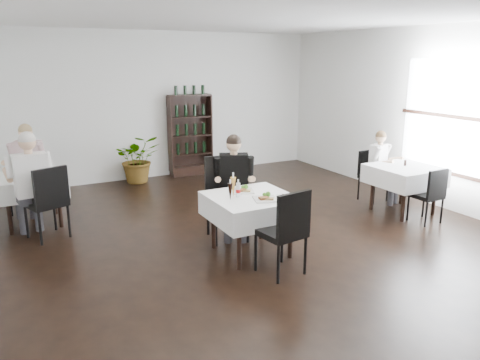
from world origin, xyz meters
name	(u,v)px	position (x,y,z in m)	size (l,w,h in m)	color
room_shell	(272,137)	(0.00, 0.00, 1.50)	(9.00, 9.00, 9.00)	black
window_right	(459,120)	(3.48, 0.00, 1.50)	(0.06, 2.30, 1.85)	white
wine_shelf	(190,136)	(0.60, 4.31, 0.85)	(0.90, 0.28, 1.75)	black
main_table	(251,207)	(-0.30, 0.00, 0.62)	(1.03, 1.03, 0.77)	black
left_table	(31,185)	(-2.70, 2.50, 0.62)	(0.98, 0.98, 0.77)	black
right_table	(404,175)	(2.70, 0.30, 0.62)	(0.98, 0.98, 0.77)	black
potted_tree	(138,159)	(-0.59, 4.20, 0.49)	(0.88, 0.76, 0.97)	#27541C
main_chair_far	(226,192)	(-0.33, 0.68, 0.65)	(0.61, 0.61, 1.14)	black
main_chair_near	(286,227)	(-0.26, -0.75, 0.59)	(0.53, 0.54, 1.03)	black
left_chair_far	(25,179)	(-2.74, 3.26, 0.54)	(0.53, 0.54, 0.95)	black
left_chair_near	(48,198)	(-2.54, 1.71, 0.60)	(0.61, 0.62, 1.05)	black
right_chair_far	(371,172)	(2.73, 1.09, 0.50)	(0.44, 0.44, 0.88)	black
right_chair_near	(431,192)	(2.65, -0.28, 0.50)	(0.40, 0.41, 0.87)	black
diner_main	(234,178)	(-0.21, 0.66, 0.84)	(0.65, 0.68, 1.45)	#3B3C43
diner_left_far	(27,162)	(-2.69, 3.07, 0.85)	(0.64, 0.68, 1.46)	#3B3C43
diner_left_near	(30,177)	(-2.73, 1.83, 0.89)	(0.61, 0.62, 1.53)	#3B3C43
diner_right_far	(382,161)	(2.80, 0.91, 0.73)	(0.54, 0.58, 1.26)	#3B3C43
plate_far	(244,190)	(-0.29, 0.22, 0.79)	(0.33, 0.33, 0.08)	white
plate_near	(266,198)	(-0.22, -0.23, 0.79)	(0.35, 0.35, 0.09)	white
pilsner_dark	(230,192)	(-0.62, -0.05, 0.88)	(0.06, 0.06, 0.27)	black
pilsner_lager	(233,187)	(-0.52, 0.08, 0.90)	(0.07, 0.07, 0.31)	gold
coke_bottle	(238,190)	(-0.47, 0.04, 0.86)	(0.06, 0.06, 0.23)	silver
napkin_cutlery	(284,196)	(0.05, -0.21, 0.78)	(0.20, 0.18, 0.02)	black
pepper_mill	(405,163)	(2.73, 0.34, 0.82)	(0.04, 0.04, 0.10)	black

